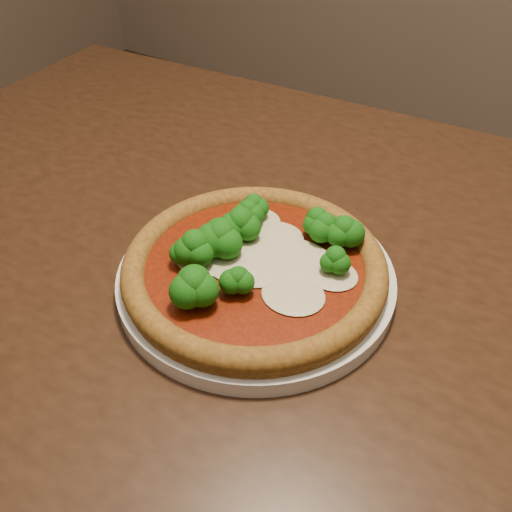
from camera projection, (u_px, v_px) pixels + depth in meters
The scene contains 3 objects.
dining_table at pixel (302, 326), 0.69m from camera, with size 1.39×0.93×0.75m.
plate at pixel (256, 278), 0.61m from camera, with size 0.30×0.30×0.02m, color silver.
pizza at pixel (254, 261), 0.59m from camera, with size 0.28×0.28×0.06m.
Camera 1 is at (0.29, -0.27, 1.17)m, focal length 40.00 mm.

